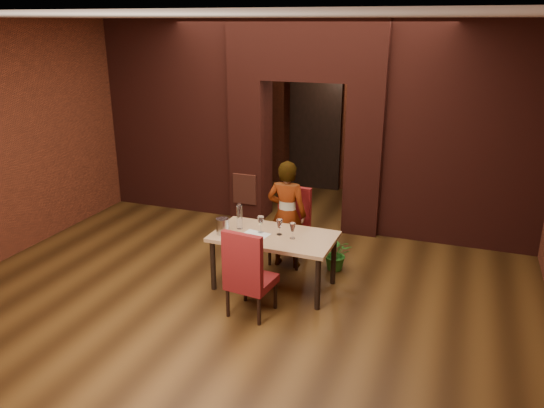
% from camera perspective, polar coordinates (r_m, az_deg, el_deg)
% --- Properties ---
extents(floor, '(8.00, 8.00, 0.00)m').
position_cam_1_polar(floor, '(7.09, -1.25, -7.35)').
color(floor, '#452B11').
rests_on(floor, ground).
extents(ceiling, '(7.00, 8.00, 0.04)m').
position_cam_1_polar(ceiling, '(6.35, -1.46, 19.49)').
color(ceiling, silver).
rests_on(ceiling, ground).
extents(wall_back, '(7.00, 0.04, 3.20)m').
position_cam_1_polar(wall_back, '(10.29, 7.03, 10.25)').
color(wall_back, maroon).
rests_on(wall_back, ground).
extents(wall_left, '(0.04, 8.00, 3.20)m').
position_cam_1_polar(wall_left, '(8.45, -24.15, 6.82)').
color(wall_left, maroon).
rests_on(wall_left, ground).
extents(pillar_left, '(0.55, 0.55, 2.30)m').
position_cam_1_polar(pillar_left, '(8.79, -2.27, 5.88)').
color(pillar_left, maroon).
rests_on(pillar_left, ground).
extents(pillar_right, '(0.55, 0.55, 2.30)m').
position_cam_1_polar(pillar_right, '(8.27, 10.02, 4.75)').
color(pillar_right, maroon).
rests_on(pillar_right, ground).
extents(lintel, '(2.45, 0.55, 0.90)m').
position_cam_1_polar(lintel, '(8.25, 3.93, 16.23)').
color(lintel, maroon).
rests_on(lintel, ground).
extents(wing_wall_left, '(2.28, 0.35, 3.20)m').
position_cam_1_polar(wing_wall_left, '(9.33, -10.46, 9.17)').
color(wing_wall_left, maroon).
rests_on(wing_wall_left, ground).
extents(wing_wall_right, '(2.28, 0.35, 3.20)m').
position_cam_1_polar(wing_wall_right, '(8.05, 20.19, 6.78)').
color(wing_wall_right, maroon).
rests_on(wing_wall_right, ground).
extents(vent_panel, '(0.40, 0.03, 0.50)m').
position_cam_1_polar(vent_panel, '(8.69, -2.97, 1.61)').
color(vent_panel, '#A0452E').
rests_on(vent_panel, ground).
extents(rear_door, '(0.90, 0.08, 2.10)m').
position_cam_1_polar(rear_door, '(10.43, 4.68, 7.37)').
color(rear_door, black).
rests_on(rear_door, ground).
extents(rear_door_frame, '(1.02, 0.04, 2.22)m').
position_cam_1_polar(rear_door_frame, '(10.39, 4.62, 7.33)').
color(rear_door_frame, black).
rests_on(rear_door_frame, ground).
extents(dining_table, '(1.50, 0.86, 0.70)m').
position_cam_1_polar(dining_table, '(6.59, 0.21, -6.13)').
color(dining_table, '#A58355').
rests_on(dining_table, ground).
extents(chair_far, '(0.50, 0.50, 1.03)m').
position_cam_1_polar(chair_far, '(7.18, 1.83, -2.49)').
color(chair_far, maroon).
rests_on(chair_far, ground).
extents(chair_near, '(0.52, 0.52, 1.04)m').
position_cam_1_polar(chair_near, '(5.95, -2.22, -7.22)').
color(chair_near, maroon).
rests_on(chair_near, ground).
extents(person_seated, '(0.55, 0.37, 1.47)m').
position_cam_1_polar(person_seated, '(7.01, 1.61, -1.13)').
color(person_seated, white).
rests_on(person_seated, ground).
extents(wine_glass_a, '(0.09, 0.09, 0.21)m').
position_cam_1_polar(wine_glass_a, '(6.47, -1.23, -2.23)').
color(wine_glass_a, white).
rests_on(wine_glass_a, dining_table).
extents(wine_glass_b, '(0.08, 0.08, 0.19)m').
position_cam_1_polar(wine_glass_b, '(6.42, 0.80, -2.50)').
color(wine_glass_b, silver).
rests_on(wine_glass_b, dining_table).
extents(wine_glass_c, '(0.08, 0.08, 0.19)m').
position_cam_1_polar(wine_glass_c, '(6.32, 2.21, -2.89)').
color(wine_glass_c, white).
rests_on(wine_glass_c, dining_table).
extents(tasting_sheet, '(0.35, 0.28, 0.00)m').
position_cam_1_polar(tasting_sheet, '(6.45, -1.79, -3.31)').
color(tasting_sheet, silver).
rests_on(tasting_sheet, dining_table).
extents(wine_bucket, '(0.16, 0.16, 0.20)m').
position_cam_1_polar(wine_bucket, '(6.47, -5.32, -2.39)').
color(wine_bucket, '#B0B1B7').
rests_on(wine_bucket, dining_table).
extents(water_bottle, '(0.08, 0.08, 0.33)m').
position_cam_1_polar(water_bottle, '(6.60, -3.52, -1.31)').
color(water_bottle, white).
rests_on(water_bottle, dining_table).
extents(potted_plant, '(0.45, 0.40, 0.46)m').
position_cam_1_polar(potted_plant, '(7.12, 6.97, -5.31)').
color(potted_plant, '#266D20').
rests_on(potted_plant, ground).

